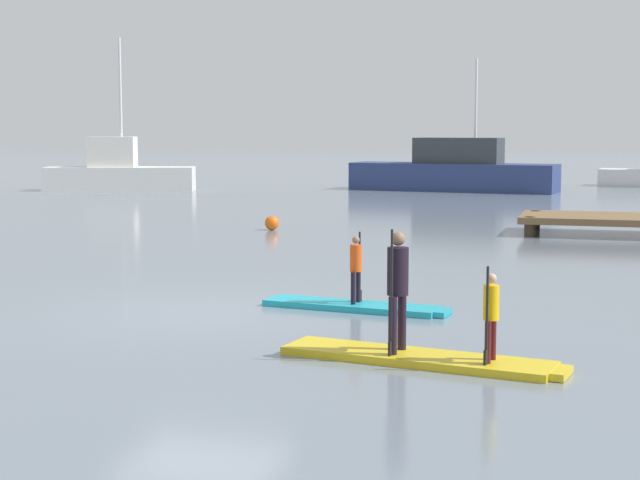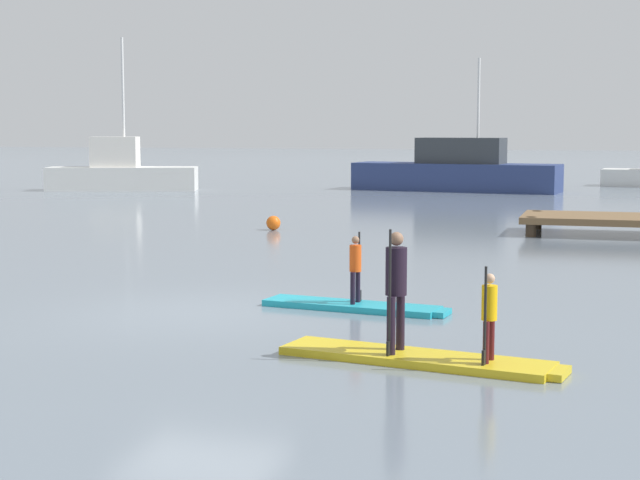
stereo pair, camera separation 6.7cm
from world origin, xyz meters
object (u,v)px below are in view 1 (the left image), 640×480
(paddleboard_near, at_px, (356,306))
(motor_boat_small_navy, at_px, (118,172))
(paddler_child_front, at_px, (491,313))
(mooring_buoy_mid, at_px, (272,223))
(paddler_child_solo, at_px, (356,266))
(paddleboard_far, at_px, (422,358))
(fishing_boat_white_large, at_px, (454,171))
(paddler_adult, at_px, (398,284))

(paddleboard_near, relative_size, motor_boat_small_navy, 0.43)
(paddler_child_front, relative_size, mooring_buoy_mid, 2.87)
(paddler_child_solo, bearing_deg, paddler_child_front, -54.11)
(paddleboard_near, distance_m, paddler_child_front, 4.32)
(paddleboard_far, bearing_deg, mooring_buoy_mid, 115.31)
(paddleboard_near, bearing_deg, fishing_boat_white_large, 95.62)
(paddleboard_near, bearing_deg, paddler_child_front, -54.02)
(paddleboard_far, height_order, paddler_child_front, paddler_child_front)
(paddler_child_solo, xyz_separation_m, mooring_buoy_mid, (-5.30, 11.42, -0.50))
(mooring_buoy_mid, bearing_deg, paddleboard_near, -65.12)
(paddleboard_near, distance_m, mooring_buoy_mid, 12.60)
(paddler_adult, height_order, fishing_boat_white_large, fishing_boat_white_large)
(paddleboard_near, relative_size, paddler_child_front, 2.63)
(motor_boat_small_navy, bearing_deg, fishing_boat_white_large, 14.79)
(paddler_child_front, height_order, motor_boat_small_navy, motor_boat_small_navy)
(motor_boat_small_navy, bearing_deg, paddler_child_solo, -56.00)
(paddleboard_near, height_order, paddler_child_front, paddler_child_front)
(paddler_child_solo, relative_size, mooring_buoy_mid, 2.77)
(paddler_adult, relative_size, motor_boat_small_navy, 0.22)
(paddleboard_near, distance_m, paddleboard_far, 3.69)
(paddler_child_front, relative_size, fishing_boat_white_large, 0.12)
(paddler_child_front, bearing_deg, paddler_child_solo, 125.89)
(paddler_child_solo, bearing_deg, paddleboard_near, -83.50)
(mooring_buoy_mid, bearing_deg, paddler_child_solo, -65.10)
(paddler_adult, bearing_deg, paddleboard_far, -8.47)
(paddleboard_near, bearing_deg, paddleboard_far, -63.22)
(motor_boat_small_navy, height_order, mooring_buoy_mid, motor_boat_small_navy)
(paddler_child_solo, distance_m, mooring_buoy_mid, 12.60)
(paddler_child_solo, xyz_separation_m, paddleboard_far, (1.67, -3.31, -0.65))
(paddleboard_near, height_order, mooring_buoy_mid, mooring_buoy_mid)
(fishing_boat_white_large, bearing_deg, motor_boat_small_navy, -165.21)
(paddleboard_near, xyz_separation_m, fishing_boat_white_large, (-3.01, 30.62, 0.85))
(paddler_child_solo, relative_size, paddler_adult, 0.73)
(fishing_boat_white_large, xyz_separation_m, mooring_buoy_mid, (-2.29, -19.19, -0.69))
(fishing_boat_white_large, bearing_deg, paddleboard_far, -82.15)
(paddler_child_solo, xyz_separation_m, fishing_boat_white_large, (-3.01, 30.61, 0.20))
(mooring_buoy_mid, bearing_deg, fishing_boat_white_large, 83.20)
(paddleboard_near, xyz_separation_m, paddler_adult, (1.34, -3.25, 0.91))
(paddler_child_solo, bearing_deg, paddler_adult, -67.66)
(paddleboard_near, height_order, paddler_adult, paddler_adult)
(paddler_adult, bearing_deg, mooring_buoy_mid, 114.34)
(paddler_child_solo, bearing_deg, motor_boat_small_navy, 124.00)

